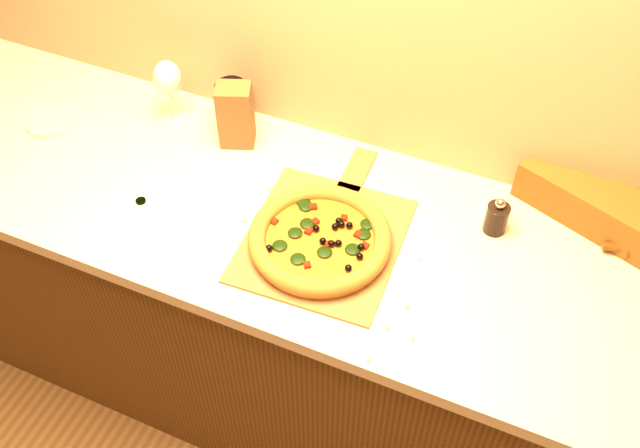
{
  "coord_description": "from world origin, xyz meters",
  "views": [
    {
      "loc": [
        0.54,
        0.34,
        2.23
      ],
      "look_at": [
        0.09,
        1.38,
        0.96
      ],
      "focal_mm": 40.0,
      "sensor_mm": 36.0,
      "label": 1
    }
  ],
  "objects": [
    {
      "name": "pepper_grinder",
      "position": [
        0.47,
        1.58,
        0.94
      ],
      "size": [
        0.06,
        0.06,
        0.11
      ],
      "color": "black",
      "rests_on": "countertop"
    },
    {
      "name": "countertop",
      "position": [
        0.0,
        1.43,
        0.88
      ],
      "size": [
        2.84,
        0.68,
        0.04
      ],
      "primitive_type": "cube",
      "color": "beige",
      "rests_on": "cabinet"
    },
    {
      "name": "bread_bag",
      "position": [
        0.69,
        1.71,
        0.95
      ],
      "size": [
        0.41,
        0.25,
        0.11
      ],
      "primitive_type": "cube",
      "rotation": [
        0.0,
        0.0,
        -0.35
      ],
      "color": "brown",
      "rests_on": "countertop"
    },
    {
      "name": "side_plate",
      "position": [
        -0.79,
        1.47,
        0.91
      ],
      "size": [
        0.16,
        0.16,
        0.01
      ],
      "primitive_type": "cylinder",
      "rotation": [
        0.0,
        0.0,
        0.26
      ],
      "color": "beige",
      "rests_on": "countertop"
    },
    {
      "name": "wine_glass",
      "position": [
        -0.47,
        1.63,
        1.04
      ],
      "size": [
        0.08,
        0.08,
        0.19
      ],
      "color": "silver",
      "rests_on": "countertop"
    },
    {
      "name": "pizza_peel",
      "position": [
        0.1,
        1.39,
        0.9
      ],
      "size": [
        0.39,
        0.56,
        0.01
      ],
      "rotation": [
        0.0,
        0.0,
        0.05
      ],
      "color": "brown",
      "rests_on": "countertop"
    },
    {
      "name": "dark_jar",
      "position": [
        -0.3,
        1.68,
        0.97
      ],
      "size": [
        0.09,
        0.09,
        0.14
      ],
      "color": "black",
      "rests_on": "countertop"
    },
    {
      "name": "pizza",
      "position": [
        0.1,
        1.35,
        0.93
      ],
      "size": [
        0.34,
        0.34,
        0.05
      ],
      "color": "#BC782F",
      "rests_on": "pizza_peel"
    },
    {
      "name": "cabinet",
      "position": [
        0.0,
        1.43,
        0.43
      ],
      "size": [
        2.8,
        0.65,
        0.86
      ],
      "primitive_type": "cube",
      "color": "#43280E",
      "rests_on": "ground"
    },
    {
      "name": "paper_bag",
      "position": [
        -0.26,
        1.62,
        0.99
      ],
      "size": [
        0.11,
        0.1,
        0.18
      ],
      "primitive_type": "cube",
      "rotation": [
        0.0,
        0.0,
        0.37
      ],
      "color": "brown",
      "rests_on": "countertop"
    },
    {
      "name": "bottle_cap",
      "position": [
        -0.38,
        1.31,
        0.9
      ],
      "size": [
        0.03,
        0.03,
        0.01
      ],
      "primitive_type": "cylinder",
      "rotation": [
        0.0,
        0.0,
        -0.21
      ],
      "color": "black",
      "rests_on": "countertop"
    }
  ]
}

